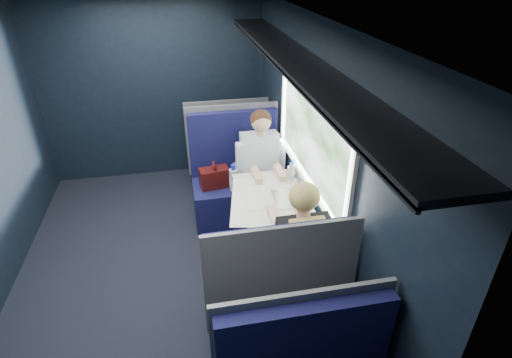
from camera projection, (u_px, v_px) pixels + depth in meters
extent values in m
cube|color=black|center=(165.00, 273.00, 3.88)|extent=(2.80, 4.20, 0.01)
cube|color=black|center=(316.00, 154.00, 3.55)|extent=(0.10, 4.20, 2.30)
cube|color=black|center=(155.00, 91.00, 5.14)|extent=(2.80, 0.10, 2.30)
cube|color=silver|center=(126.00, 13.00, 2.71)|extent=(2.80, 4.20, 0.10)
cube|color=beige|center=(314.00, 89.00, 3.25)|extent=(0.03, 1.84, 0.07)
cube|color=beige|center=(307.00, 179.00, 3.67)|extent=(0.03, 1.84, 0.07)
cube|color=beige|center=(351.00, 188.00, 2.70)|extent=(0.03, 0.07, 0.78)
cube|color=beige|center=(284.00, 103.00, 4.21)|extent=(0.03, 0.07, 0.78)
cube|color=black|center=(296.00, 60.00, 3.10)|extent=(0.36, 4.10, 0.04)
cube|color=black|center=(275.00, 64.00, 3.08)|extent=(0.02, 4.10, 0.03)
cube|color=red|center=(315.00, 71.00, 3.17)|extent=(0.01, 0.10, 0.12)
cylinder|color=#54565E|center=(254.00, 233.00, 3.86)|extent=(0.08, 0.08, 0.70)
cube|color=silver|center=(273.00, 199.00, 3.70)|extent=(0.62, 1.00, 0.04)
cube|color=#0C0B34|center=(238.00, 201.00, 4.58)|extent=(1.00, 0.50, 0.45)
cube|color=#0C0B34|center=(233.00, 143.00, 4.53)|extent=(1.00, 0.10, 0.75)
cube|color=#54565E|center=(232.00, 139.00, 4.57)|extent=(1.04, 0.03, 0.82)
cube|color=#54565E|center=(239.00, 179.00, 4.37)|extent=(0.06, 0.40, 0.20)
cube|color=#400F0D|center=(214.00, 178.00, 4.37)|extent=(0.34, 0.21, 0.22)
cylinder|color=#400F0D|center=(214.00, 165.00, 4.29)|extent=(0.05, 0.13, 0.03)
cylinder|color=silver|center=(234.00, 180.00, 4.30)|extent=(0.09, 0.09, 0.25)
cylinder|color=#1A2DC3|center=(233.00, 167.00, 4.22)|extent=(0.05, 0.05, 0.05)
cube|color=#0C0B34|center=(269.00, 303.00, 3.25)|extent=(1.00, 0.50, 0.45)
cube|color=#0C0B34|center=(280.00, 274.00, 2.70)|extent=(1.00, 0.10, 0.75)
cube|color=#54565E|center=(282.00, 276.00, 2.64)|extent=(1.04, 0.03, 0.82)
cube|color=#54565E|center=(268.00, 269.00, 3.13)|extent=(0.06, 0.40, 0.20)
cube|color=#0C0B34|center=(226.00, 159.00, 5.51)|extent=(1.00, 0.40, 0.45)
cube|color=#0C0B34|center=(227.00, 128.00, 5.03)|extent=(1.00, 0.10, 0.66)
cube|color=#54565E|center=(227.00, 128.00, 4.97)|extent=(1.04, 0.03, 0.72)
cube|color=#0C0B34|center=(304.00, 348.00, 2.24)|extent=(1.00, 0.10, 0.66)
cube|color=#54565E|center=(302.00, 338.00, 2.28)|extent=(1.04, 0.03, 0.72)
cube|color=black|center=(262.00, 182.00, 4.35)|extent=(0.36, 0.44, 0.16)
cube|color=black|center=(266.00, 215.00, 4.33)|extent=(0.32, 0.12, 0.45)
cube|color=silver|center=(260.00, 155.00, 4.36)|extent=(0.40, 0.29, 0.53)
cylinder|color=#D8A88C|center=(261.00, 133.00, 4.19)|extent=(0.10, 0.10, 0.06)
sphere|color=#D8A88C|center=(261.00, 121.00, 4.10)|extent=(0.21, 0.21, 0.21)
sphere|color=#382114|center=(261.00, 120.00, 4.11)|extent=(0.22, 0.22, 0.22)
cube|color=silver|center=(240.00, 158.00, 4.29)|extent=(0.09, 0.12, 0.34)
cube|color=silver|center=(280.00, 155.00, 4.36)|extent=(0.09, 0.12, 0.34)
cube|color=black|center=(295.00, 259.00, 3.26)|extent=(0.36, 0.44, 0.16)
cube|color=black|center=(287.00, 271.00, 3.58)|extent=(0.32, 0.12, 0.45)
cube|color=black|center=(303.00, 248.00, 3.00)|extent=(0.40, 0.29, 0.53)
cylinder|color=#D8A88C|center=(303.00, 214.00, 2.89)|extent=(0.10, 0.10, 0.06)
sphere|color=#D8A88C|center=(304.00, 197.00, 2.84)|extent=(0.21, 0.21, 0.21)
sphere|color=tan|center=(305.00, 196.00, 2.82)|extent=(0.22, 0.22, 0.22)
cube|color=black|center=(273.00, 248.00, 2.99)|extent=(0.09, 0.12, 0.34)
cube|color=black|center=(329.00, 241.00, 3.07)|extent=(0.09, 0.12, 0.34)
cube|color=tan|center=(306.00, 240.00, 2.89)|extent=(0.26, 0.07, 0.36)
cube|color=white|center=(262.00, 201.00, 3.63)|extent=(0.70, 0.90, 0.01)
cube|color=silver|center=(287.00, 199.00, 3.65)|extent=(0.27, 0.35, 0.02)
cube|color=silver|center=(301.00, 185.00, 3.61)|extent=(0.03, 0.34, 0.23)
cube|color=black|center=(300.00, 185.00, 3.60)|extent=(0.02, 0.30, 0.19)
cylinder|color=silver|center=(293.00, 171.00, 3.95)|extent=(0.06, 0.06, 0.17)
cylinder|color=#1A2DC3|center=(293.00, 162.00, 3.90)|extent=(0.03, 0.03, 0.04)
cylinder|color=white|center=(291.00, 171.00, 4.02)|extent=(0.08, 0.08, 0.10)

